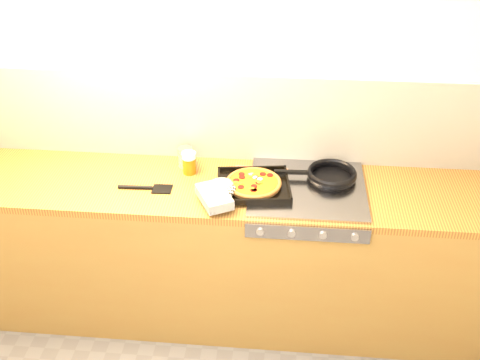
# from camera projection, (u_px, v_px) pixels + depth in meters

# --- Properties ---
(room_shell) EXTENTS (3.20, 3.20, 3.20)m
(room_shell) POSITION_uv_depth(u_px,v_px,m) (227.00, 118.00, 3.06)
(room_shell) COLOR white
(room_shell) RESTS_ON ground
(counter_run) EXTENTS (3.20, 0.62, 0.90)m
(counter_run) POSITION_uv_depth(u_px,v_px,m) (223.00, 251.00, 3.19)
(counter_run) COLOR olive
(counter_run) RESTS_ON ground
(stovetop) EXTENTS (0.60, 0.56, 0.02)m
(stovetop) POSITION_uv_depth(u_px,v_px,m) (307.00, 189.00, 2.92)
(stovetop) COLOR gray
(stovetop) RESTS_ON counter_run
(pizza_on_tray) EXTENTS (0.50, 0.47, 0.06)m
(pizza_on_tray) POSITION_uv_depth(u_px,v_px,m) (243.00, 186.00, 2.87)
(pizza_on_tray) COLOR black
(pizza_on_tray) RESTS_ON stovetop
(frying_pan) EXTENTS (0.44, 0.27, 0.04)m
(frying_pan) POSITION_uv_depth(u_px,v_px,m) (331.00, 175.00, 2.97)
(frying_pan) COLOR black
(frying_pan) RESTS_ON stovetop
(tomato_can) EXTENTS (0.09, 0.09, 0.11)m
(tomato_can) POSITION_uv_depth(u_px,v_px,m) (185.00, 157.00, 3.09)
(tomato_can) COLOR #A0200C
(tomato_can) RESTS_ON counter_run
(juice_glass) EXTENTS (0.09, 0.09, 0.12)m
(juice_glass) POSITION_uv_depth(u_px,v_px,m) (189.00, 163.00, 3.02)
(juice_glass) COLOR #D2550C
(juice_glass) RESTS_ON counter_run
(wooden_spoon) EXTENTS (0.30, 0.05, 0.02)m
(wooden_spoon) POSITION_uv_depth(u_px,v_px,m) (268.00, 169.00, 3.07)
(wooden_spoon) COLOR #A56846
(wooden_spoon) RESTS_ON counter_run
(black_spatula) EXTENTS (0.28, 0.09, 0.02)m
(black_spatula) POSITION_uv_depth(u_px,v_px,m) (146.00, 188.00, 2.92)
(black_spatula) COLOR black
(black_spatula) RESTS_ON counter_run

